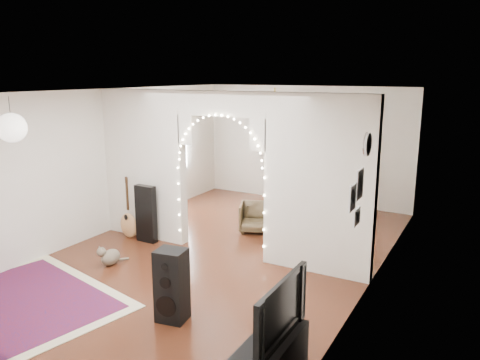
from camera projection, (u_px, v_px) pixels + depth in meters
The scene contains 24 objects.
floor at pixel (224, 251), 8.00m from camera, with size 7.50×7.50×0.00m, color black.
ceiling at pixel (222, 91), 7.40m from camera, with size 5.00×7.50×0.02m, color white.
wall_back at pixel (305, 145), 10.91m from camera, with size 5.00×0.02×2.70m, color silver.
wall_front at pixel (24, 246), 4.49m from camera, with size 5.00×0.02×2.70m, color silver.
wall_left at pixel (110, 161), 8.87m from camera, with size 0.02×7.50×2.70m, color silver.
wall_right at pixel (377, 192), 6.53m from camera, with size 0.02×7.50×2.70m, color silver.
divider_wall at pixel (223, 170), 7.68m from camera, with size 5.00×0.20×2.70m.
fairy_lights at pixel (219, 163), 7.54m from camera, with size 1.64×0.04×1.60m, color #FFEABF, non-canonical shape.
window at pixel (169, 141), 10.36m from camera, with size 0.04×1.20×1.40m, color white.
wall_clock at pixel (368, 144), 5.86m from camera, with size 0.31×0.31×0.03m, color white.
picture_frames at pixel (357, 198), 5.65m from camera, with size 0.02×0.50×0.70m, color white, non-canonical shape.
paper_lantern at pixel (12, 128), 6.34m from camera, with size 0.40×0.40×0.40m, color white.
ceiling_fan at pixel (275, 103), 9.18m from camera, with size 1.10×1.10×0.30m, color gold, non-canonical shape.
area_rug at pixel (23, 301), 6.23m from camera, with size 2.68×2.00×0.02m, color maroon.
guitar_case at pixel (146, 214), 8.36m from camera, with size 0.40×0.13×1.04m, color black.
acoustic_guitar at pixel (128, 216), 8.57m from camera, with size 0.41×0.26×0.97m.
tabby_cat at pixel (110, 256), 7.39m from camera, with size 0.34×0.53×0.35m.
floor_speaker at pixel (172, 286), 5.68m from camera, with size 0.40×0.36×0.91m.
tv at pixel (271, 309), 4.38m from camera, with size 1.07×0.14×0.62m, color black.
bookcase at pixel (308, 173), 10.74m from camera, with size 1.44×0.36×1.48m, color beige.
dining_table at pixel (314, 183), 10.01m from camera, with size 1.30×0.97×0.76m.
flower_vase at pixel (314, 175), 9.97m from camera, with size 0.18×0.18×0.19m, color silver.
dining_chair_left at pixel (264, 217), 9.11m from camera, with size 0.51×0.53×0.48m, color #4E3F27.
dining_chair_right at pixel (256, 217), 8.96m from camera, with size 0.60×0.61×0.56m, color #4E3F27.
Camera 1 is at (3.87, -6.47, 2.97)m, focal length 35.00 mm.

